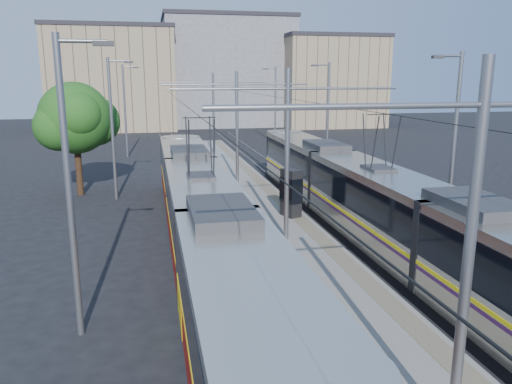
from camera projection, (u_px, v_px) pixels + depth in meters
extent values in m
plane|color=black|center=(364.00, 342.00, 13.41)|extent=(160.00, 160.00, 0.00)
cube|color=gray|center=(246.00, 194.00, 29.58)|extent=(4.00, 50.00, 0.30)
cube|color=gray|center=(222.00, 193.00, 29.26)|extent=(0.70, 50.00, 0.01)
cube|color=gray|center=(270.00, 191.00, 29.84)|extent=(0.70, 50.00, 0.01)
cube|color=gray|center=(173.00, 200.00, 28.75)|extent=(0.07, 70.00, 0.03)
cube|color=gray|center=(198.00, 199.00, 29.04)|extent=(0.07, 70.00, 0.03)
cube|color=gray|center=(293.00, 194.00, 30.19)|extent=(0.07, 70.00, 0.03)
cube|color=gray|center=(315.00, 193.00, 30.48)|extent=(0.07, 70.00, 0.03)
cube|color=black|center=(203.00, 255.00, 19.32)|extent=(2.30, 27.63, 0.40)
cube|color=beige|center=(202.00, 214.00, 18.95)|extent=(2.40, 26.03, 2.90)
cube|color=black|center=(202.00, 202.00, 18.84)|extent=(2.43, 26.03, 1.30)
cube|color=#EFB50C|center=(202.00, 224.00, 19.04)|extent=(2.43, 26.03, 0.12)
cube|color=#A30E09|center=(202.00, 237.00, 19.15)|extent=(2.42, 26.03, 1.10)
cube|color=#2D2D30|center=(201.00, 173.00, 18.59)|extent=(1.68, 3.00, 0.30)
cube|color=black|center=(374.00, 242.00, 20.88)|extent=(2.30, 30.94, 0.40)
cube|color=#A5A197|center=(376.00, 204.00, 20.51)|extent=(2.40, 29.34, 2.90)
cube|color=black|center=(377.00, 192.00, 20.39)|extent=(2.43, 29.34, 1.30)
cube|color=yellow|center=(376.00, 213.00, 20.60)|extent=(2.43, 29.34, 0.12)
cube|color=#3F154A|center=(376.00, 217.00, 20.63)|extent=(2.43, 29.34, 0.10)
cube|color=#2D2D30|center=(379.00, 166.00, 20.15)|extent=(1.68, 3.00, 0.30)
cylinder|color=slate|center=(468.00, 261.00, 8.74)|extent=(0.20, 0.20, 7.00)
cylinder|color=slate|center=(484.00, 105.00, 8.13)|extent=(9.20, 0.10, 0.10)
cylinder|color=slate|center=(287.00, 157.00, 20.18)|extent=(0.20, 0.20, 7.00)
cylinder|color=slate|center=(288.00, 89.00, 19.57)|extent=(9.20, 0.10, 0.10)
cylinder|color=slate|center=(237.00, 128.00, 31.62)|extent=(0.20, 0.20, 7.00)
cylinder|color=slate|center=(237.00, 84.00, 31.02)|extent=(9.20, 0.10, 0.10)
cylinder|color=slate|center=(214.00, 114.00, 43.07)|extent=(0.20, 0.20, 7.00)
cylinder|color=slate|center=(213.00, 82.00, 42.46)|extent=(9.20, 0.10, 0.10)
cylinder|color=black|center=(182.00, 103.00, 27.65)|extent=(0.02, 70.00, 0.02)
cylinder|color=black|center=(306.00, 101.00, 29.09)|extent=(0.02, 70.00, 0.02)
cylinder|color=slate|center=(69.00, 193.00, 12.91)|extent=(0.18, 0.18, 8.00)
cube|color=#2D2D30|center=(103.00, 43.00, 12.29)|extent=(0.50, 0.22, 0.12)
cylinder|color=slate|center=(112.00, 130.00, 28.17)|extent=(0.18, 0.18, 8.00)
cube|color=#2D2D30|center=(128.00, 62.00, 27.55)|extent=(0.50, 0.22, 0.12)
cylinder|color=slate|center=(125.00, 112.00, 43.43)|extent=(0.18, 0.18, 8.00)
cube|color=#2D2D30|center=(136.00, 67.00, 42.80)|extent=(0.50, 0.22, 0.12)
cylinder|color=slate|center=(454.00, 147.00, 21.64)|extent=(0.18, 0.18, 8.00)
cube|color=#2D2D30|center=(438.00, 57.00, 20.57)|extent=(0.50, 0.22, 0.12)
cylinder|color=slate|center=(328.00, 118.00, 36.89)|extent=(0.18, 0.18, 8.00)
cube|color=#2D2D30|center=(315.00, 66.00, 35.83)|extent=(0.50, 0.22, 0.12)
cylinder|color=slate|center=(275.00, 106.00, 52.15)|extent=(0.18, 0.18, 8.00)
cube|color=#2D2D30|center=(265.00, 69.00, 51.09)|extent=(0.50, 0.22, 0.12)
cube|color=black|center=(291.00, 193.00, 24.18)|extent=(0.91, 1.15, 2.32)
cube|color=black|center=(291.00, 190.00, 24.15)|extent=(0.96, 1.21, 1.21)
cylinder|color=#382314|center=(79.00, 172.00, 29.80)|extent=(0.38, 0.38, 2.78)
sphere|color=#1B4614|center=(75.00, 118.00, 29.08)|extent=(4.18, 4.18, 4.18)
sphere|color=#1B4614|center=(95.00, 121.00, 30.01)|extent=(2.96, 2.96, 2.96)
cube|color=gray|center=(114.00, 80.00, 67.16)|extent=(16.00, 12.00, 13.00)
cube|color=#262328|center=(110.00, 28.00, 65.64)|extent=(16.32, 12.24, 0.50)
cube|color=gray|center=(227.00, 73.00, 73.96)|extent=(18.00, 14.00, 14.95)
cube|color=#262328|center=(226.00, 19.00, 72.22)|extent=(18.36, 14.28, 0.50)
cube|color=gray|center=(330.00, 83.00, 71.35)|extent=(14.00, 10.00, 12.18)
cube|color=#262328|center=(331.00, 37.00, 69.92)|extent=(14.28, 10.20, 0.50)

